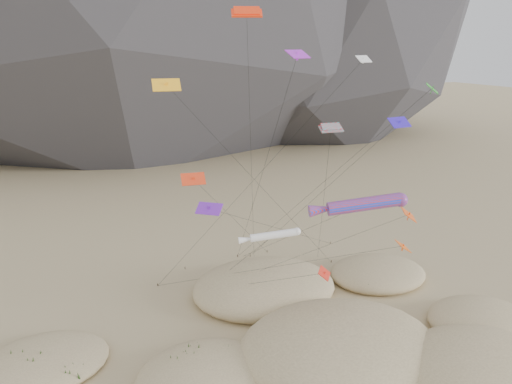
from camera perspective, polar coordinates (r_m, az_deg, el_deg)
ground at (r=42.75m, az=10.21°, el=-20.71°), size 500.00×500.00×0.00m
dunes at (r=44.13m, az=6.10°, el=-17.91°), size 48.79×35.53×4.42m
dune_grass at (r=43.78m, az=6.67°, el=-18.17°), size 44.81×28.63×1.57m
kite_stakes at (r=61.39m, az=-0.80°, el=-8.05°), size 24.06×7.13×0.30m
rainbow_tube_kite at (r=45.13m, az=11.90°, el=-1.42°), size 8.84×20.69×13.06m
white_tube_kite at (r=45.29m, az=1.74°, el=-5.00°), size 5.75×11.55×9.66m
orange_parafoil at (r=45.82m, az=-1.05°, el=19.43°), size 6.47×11.42×28.86m
multi_parafoil at (r=51.39m, az=8.56°, el=7.09°), size 4.46×7.72×18.06m
delta_kites at (r=45.75m, az=7.58°, el=3.85°), size 28.59×21.03×25.23m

